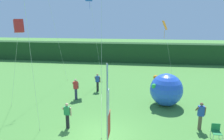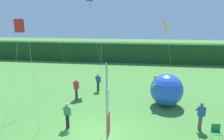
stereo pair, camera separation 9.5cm
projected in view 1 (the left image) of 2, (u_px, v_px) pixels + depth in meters
ground_plane at (101, 136)px, 12.45m from camera, size 120.00×120.00×0.00m
distant_treeline at (127, 52)px, 33.54m from camera, size 80.00×2.40×2.94m
banner_flag at (108, 112)px, 10.28m from camera, size 0.06×1.03×4.75m
person_near_banner at (201, 115)px, 13.01m from camera, size 0.55×0.48×1.76m
person_mid_field at (67, 115)px, 13.17m from camera, size 0.55×0.48×1.66m
person_far_left at (76, 89)px, 17.88m from camera, size 0.55×0.48×1.79m
person_far_right at (98, 82)px, 19.94m from camera, size 0.55×0.48×1.68m
inflatable_balloon at (166, 90)px, 16.65m from camera, size 2.53×2.53×2.53m
folding_chair at (216, 131)px, 12.06m from camera, size 0.51×0.51×0.89m
kite_red_box_0 at (19, 26)px, 13.08m from camera, size 2.89×2.40×6.64m
kite_orange_diamond_2 at (165, 29)px, 18.49m from camera, size 1.74×2.67×6.49m
kite_blue_diamond_5 at (90, 1)px, 20.90m from camera, size 1.57×0.82×9.21m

